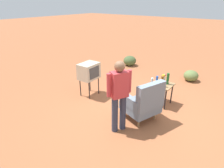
% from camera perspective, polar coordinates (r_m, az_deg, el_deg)
% --- Properties ---
extents(ground_plane, '(60.00, 60.00, 0.00)m').
position_cam_1_polar(ground_plane, '(5.06, 8.16, -8.84)').
color(ground_plane, '#A05B38').
extents(armchair, '(0.97, 0.98, 1.06)m').
position_cam_1_polar(armchair, '(4.58, 9.52, -5.42)').
color(armchair, '#937047').
rests_on(armchair, ground).
extents(side_table, '(0.56, 0.56, 0.62)m').
position_cam_1_polar(side_table, '(5.39, 14.90, -0.88)').
color(side_table, black).
rests_on(side_table, ground).
extents(tv_on_stand, '(0.62, 0.47, 1.03)m').
position_cam_1_polar(tv_on_stand, '(5.67, -7.06, 3.84)').
color(tv_on_stand, black).
rests_on(tv_on_stand, ground).
extents(person_standing, '(0.52, 0.36, 1.64)m').
position_cam_1_polar(person_standing, '(3.97, 2.19, -2.77)').
color(person_standing, '#2D3347').
rests_on(person_standing, ground).
extents(bottle_tall_amber, '(0.07, 0.07, 0.30)m').
position_cam_1_polar(bottle_tall_amber, '(5.13, 14.96, 0.75)').
color(bottle_tall_amber, brown).
rests_on(bottle_tall_amber, side_table).
extents(bottle_wine_green, '(0.07, 0.07, 0.32)m').
position_cam_1_polar(bottle_wine_green, '(5.32, 16.58, 1.53)').
color(bottle_wine_green, '#1E5623').
rests_on(bottle_wine_green, side_table).
extents(bottle_short_clear, '(0.06, 0.06, 0.20)m').
position_cam_1_polar(bottle_short_clear, '(5.20, 12.03, 0.78)').
color(bottle_short_clear, silver).
rests_on(bottle_short_clear, side_table).
extents(soda_can_blue, '(0.07, 0.07, 0.12)m').
position_cam_1_polar(soda_can_blue, '(5.56, 13.53, 1.74)').
color(soda_can_blue, blue).
rests_on(soda_can_blue, side_table).
extents(flower_vase, '(0.15, 0.10, 0.27)m').
position_cam_1_polar(flower_vase, '(5.37, 15.43, 1.73)').
color(flower_vase, silver).
rests_on(flower_vase, side_table).
extents(shrub_near, '(0.51, 0.51, 0.40)m').
position_cam_1_polar(shrub_near, '(7.47, 22.85, 2.35)').
color(shrub_near, olive).
rests_on(shrub_near, ground).
extents(shrub_far, '(0.57, 0.57, 0.44)m').
position_cam_1_polar(shrub_far, '(8.60, 5.42, 7.04)').
color(shrub_far, '#475B33').
rests_on(shrub_far, ground).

